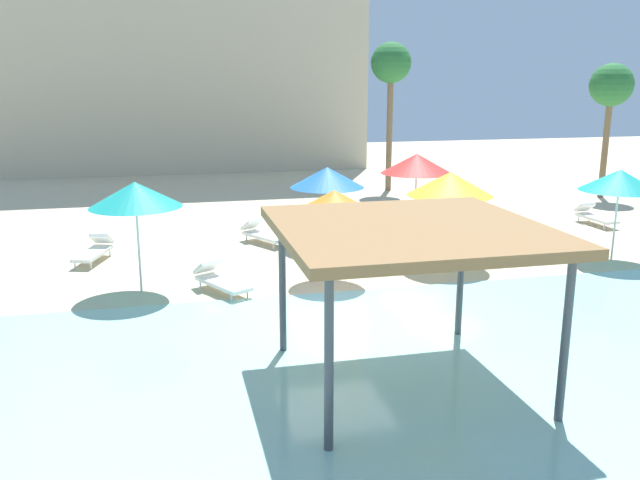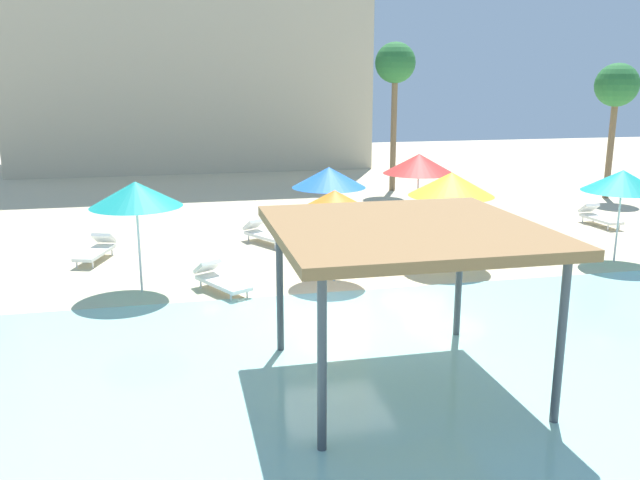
# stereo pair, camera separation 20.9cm
# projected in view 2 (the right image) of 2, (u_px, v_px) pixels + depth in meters

# --- Properties ---
(ground_plane) EXTENTS (80.00, 80.00, 0.00)m
(ground_plane) POSITION_uv_depth(u_px,v_px,m) (334.00, 314.00, 15.54)
(ground_plane) COLOR beige
(lagoon_water) EXTENTS (44.00, 13.50, 0.04)m
(lagoon_water) POSITION_uv_depth(u_px,v_px,m) (413.00, 425.00, 10.56)
(lagoon_water) COLOR #99D1C6
(lagoon_water) RESTS_ON ground
(shade_pavilion) EXTENTS (4.49, 4.49, 2.93)m
(shade_pavilion) POSITION_uv_depth(u_px,v_px,m) (406.00, 235.00, 11.38)
(shade_pavilion) COLOR #42474C
(shade_pavilion) RESTS_ON ground
(beach_umbrella_teal_0) EXTENTS (2.29, 2.29, 2.76)m
(beach_umbrella_teal_0) POSITION_uv_depth(u_px,v_px,m) (622.00, 181.00, 19.37)
(beach_umbrella_teal_0) COLOR silver
(beach_umbrella_teal_0) RESTS_ON ground
(beach_umbrella_yellow_1) EXTENTS (2.48, 2.48, 2.74)m
(beach_umbrella_yellow_1) POSITION_uv_depth(u_px,v_px,m) (451.00, 184.00, 19.10)
(beach_umbrella_yellow_1) COLOR silver
(beach_umbrella_yellow_1) RESTS_ON ground
(beach_umbrella_orange_4) EXTENTS (2.00, 2.00, 2.50)m
(beach_umbrella_orange_4) POSITION_uv_depth(u_px,v_px,m) (335.00, 200.00, 17.56)
(beach_umbrella_orange_4) COLOR silver
(beach_umbrella_orange_4) RESTS_ON ground
(beach_umbrella_blue_5) EXTENTS (2.39, 2.39, 2.59)m
(beach_umbrella_blue_5) POSITION_uv_depth(u_px,v_px,m) (329.00, 177.00, 21.34)
(beach_umbrella_blue_5) COLOR silver
(beach_umbrella_blue_5) RESTS_ON ground
(beach_umbrella_red_6) EXTENTS (2.38, 2.38, 2.92)m
(beach_umbrella_red_6) POSITION_uv_depth(u_px,v_px,m) (419.00, 164.00, 22.04)
(beach_umbrella_red_6) COLOR silver
(beach_umbrella_red_6) RESTS_ON ground
(beach_umbrella_teal_7) EXTENTS (2.30, 2.30, 2.87)m
(beach_umbrella_teal_7) POSITION_uv_depth(u_px,v_px,m) (136.00, 194.00, 16.57)
(beach_umbrella_teal_7) COLOR silver
(beach_umbrella_teal_7) RESTS_ON ground
(lounge_chair_0) EXTENTS (0.69, 1.92, 0.74)m
(lounge_chair_0) POSITION_uv_depth(u_px,v_px,m) (598.00, 216.00, 24.81)
(lounge_chair_0) COLOR white
(lounge_chair_0) RESTS_ON ground
(lounge_chair_1) EXTENTS (1.42, 1.96, 0.74)m
(lounge_chair_1) POSITION_uv_depth(u_px,v_px,m) (219.00, 279.00, 17.11)
(lounge_chair_1) COLOR white
(lounge_chair_1) RESTS_ON ground
(lounge_chair_3) EXTENTS (1.46, 1.94, 0.74)m
(lounge_chair_3) POSITION_uv_depth(u_px,v_px,m) (264.00, 233.00, 22.12)
(lounge_chair_3) COLOR white
(lounge_chair_3) RESTS_ON ground
(lounge_chair_4) EXTENTS (1.14, 1.99, 0.74)m
(lounge_chair_4) POSITION_uv_depth(u_px,v_px,m) (97.00, 249.00, 20.06)
(lounge_chair_4) COLOR white
(lounge_chair_4) RESTS_ON ground
(lounge_chair_5) EXTENTS (1.18, 1.99, 0.74)m
(lounge_chair_5) POSITION_uv_depth(u_px,v_px,m) (481.00, 217.00, 24.74)
(lounge_chair_5) COLOR white
(lounge_chair_5) RESTS_ON ground
(palm_tree_0) EXTENTS (1.90, 1.90, 6.99)m
(palm_tree_0) POSITION_uv_depth(u_px,v_px,m) (395.00, 67.00, 31.15)
(palm_tree_0) COLOR brown
(palm_tree_0) RESTS_ON ground
(palm_tree_1) EXTENTS (1.90, 1.90, 6.00)m
(palm_tree_1) POSITION_uv_depth(u_px,v_px,m) (617.00, 88.00, 29.35)
(palm_tree_1) COLOR brown
(palm_tree_1) RESTS_ON ground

